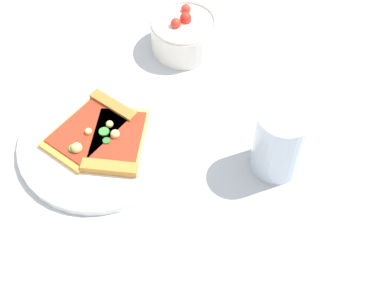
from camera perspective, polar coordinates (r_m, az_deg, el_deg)
The scene contains 6 objects.
ground_plane at distance 0.87m, azimuth -6.24°, elevation -0.39°, with size 2.40×2.40×0.00m, color #B2B7BC.
plate at distance 0.88m, azimuth -10.02°, elevation 0.23°, with size 0.27×0.27×0.01m, color white.
pizza_slice_near at distance 0.88m, azimuth -10.84°, elevation 1.87°, with size 0.16×0.12×0.02m.
pizza_slice_far at distance 0.85m, azimuth -8.37°, elevation 0.04°, with size 0.16×0.13×0.02m.
salad_bowl at distance 1.00m, azimuth -0.82°, elevation 12.10°, with size 0.13×0.13×0.08m.
soda_glass at distance 0.81m, azimuth 9.59°, elevation 0.06°, with size 0.08×0.08×0.12m.
Camera 1 is at (0.42, 0.31, 0.70)m, focal length 48.50 mm.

